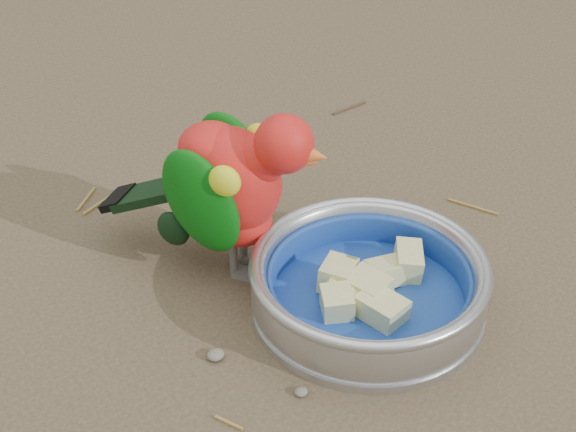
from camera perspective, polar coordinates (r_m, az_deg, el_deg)
ground at (r=0.87m, az=0.39°, el=-8.18°), size 60.00×60.00×0.00m
food_bowl at (r=0.90m, az=5.17°, el=-5.69°), size 0.24×0.24×0.02m
bowl_wall at (r=0.88m, az=5.27°, el=-4.21°), size 0.24×0.24×0.04m
fruit_wedges at (r=0.89m, az=5.24°, el=-4.56°), size 0.14×0.14×0.03m
lory_parrot at (r=0.91m, az=-3.61°, el=1.44°), size 0.22×0.25×0.19m
ground_debris at (r=0.88m, az=-1.11°, el=-7.48°), size 0.90×0.80×0.01m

